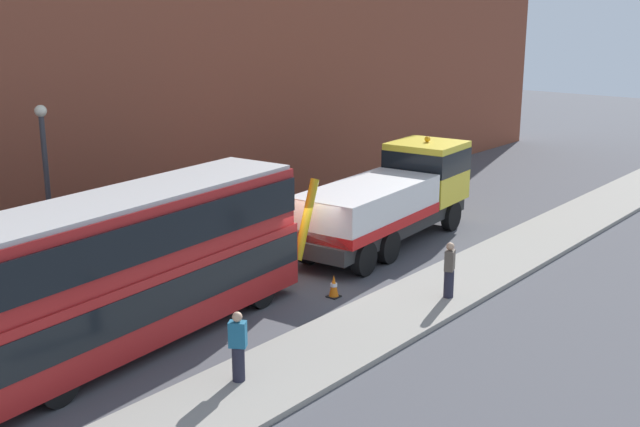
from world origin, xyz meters
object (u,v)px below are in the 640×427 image
object	(u,v)px
pedestrian_bystander	(449,271)
street_lamp	(47,184)
double_decker_bus	(132,263)
traffic_cone_near_bus	(334,287)
pedestrian_onlooker	(238,347)
recovery_tow_truck	(392,197)

from	to	relation	value
pedestrian_bystander	street_lamp	size ratio (longest dim) A/B	0.29
pedestrian_bystander	street_lamp	distance (m)	12.31
double_decker_bus	traffic_cone_near_bus	distance (m)	6.55
pedestrian_bystander	pedestrian_onlooker	bearing A→B (deg)	63.49
pedestrian_onlooker	pedestrian_bystander	size ratio (longest dim) A/B	1.00
double_decker_bus	pedestrian_onlooker	bearing A→B (deg)	-94.80
recovery_tow_truck	double_decker_bus	size ratio (longest dim) A/B	0.91
double_decker_bus	pedestrian_onlooker	size ratio (longest dim) A/B	6.54
double_decker_bus	pedestrian_onlooker	world-z (taller)	double_decker_bus
double_decker_bus	street_lamp	size ratio (longest dim) A/B	1.92
recovery_tow_truck	pedestrian_bystander	size ratio (longest dim) A/B	5.98
pedestrian_onlooker	street_lamp	distance (m)	9.17
recovery_tow_truck	pedestrian_onlooker	bearing A→B (deg)	-167.02
pedestrian_onlooker	double_decker_bus	bearing A→B (deg)	58.59
pedestrian_onlooker	pedestrian_bystander	world-z (taller)	same
recovery_tow_truck	double_decker_bus	world-z (taller)	double_decker_bus
recovery_tow_truck	traffic_cone_near_bus	world-z (taller)	recovery_tow_truck
double_decker_bus	traffic_cone_near_bus	size ratio (longest dim) A/B	15.53
pedestrian_bystander	street_lamp	world-z (taller)	street_lamp
street_lamp	pedestrian_onlooker	bearing A→B (deg)	-95.15
double_decker_bus	pedestrian_onlooker	xyz separation A→B (m)	(0.01, -3.80, -1.25)
recovery_tow_truck	traffic_cone_near_bus	bearing A→B (deg)	-166.90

